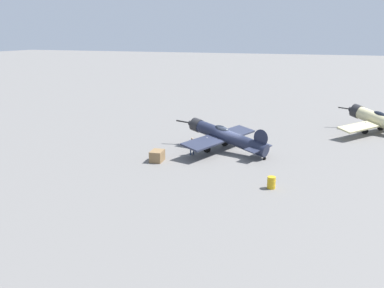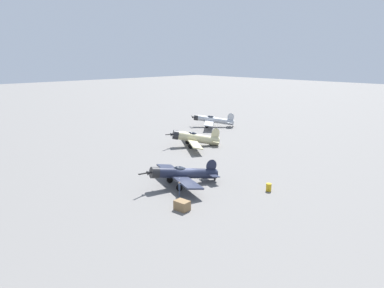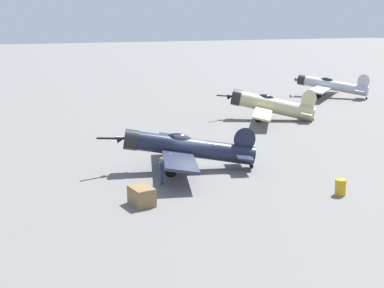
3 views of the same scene
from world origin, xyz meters
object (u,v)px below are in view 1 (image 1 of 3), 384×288
object	(u,v)px
airplane_mid_apron	(382,121)
airplane_foreground	(225,136)
equipment_crate	(157,156)
fuel_drum	(271,183)
ground_crew_mechanic	(192,145)

from	to	relation	value
airplane_mid_apron	airplane_foreground	bearing A→B (deg)	75.90
equipment_crate	fuel_drum	xyz separation A→B (m)	(-3.18, -11.06, -0.04)
ground_crew_mechanic	equipment_crate	world-z (taller)	ground_crew_mechanic
ground_crew_mechanic	equipment_crate	size ratio (longest dim) A/B	1.06
airplane_mid_apron	fuel_drum	world-z (taller)	airplane_mid_apron
equipment_crate	fuel_drum	size ratio (longest dim) A/B	1.74
airplane_foreground	fuel_drum	xyz separation A→B (m)	(-8.53, -6.14, -1.11)
equipment_crate	fuel_drum	distance (m)	11.51
airplane_foreground	fuel_drum	size ratio (longest dim) A/B	11.16
airplane_foreground	ground_crew_mechanic	distance (m)	3.54
airplane_foreground	ground_crew_mechanic	world-z (taller)	airplane_foreground
airplane_foreground	equipment_crate	bearing A→B (deg)	66.43
ground_crew_mechanic	equipment_crate	bearing A→B (deg)	93.34
equipment_crate	fuel_drum	bearing A→B (deg)	-106.02
airplane_foreground	equipment_crate	distance (m)	7.35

